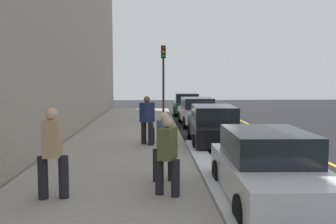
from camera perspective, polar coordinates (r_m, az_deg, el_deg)
The scene contains 14 objects.
ground_plane at distance 15.91m, azimuth 5.66°, elevation -4.11°, with size 56.00×56.00×0.00m, color black.
sidewalk at distance 15.79m, azimuth -6.31°, elevation -3.91°, with size 28.00×4.60×0.15m, color #A39E93.
lane_stripe_centre at distance 16.65m, azimuth 16.66°, elevation -3.87°, with size 28.00×0.14×0.01m, color gold.
snow_bank_curb at distance 10.02m, azimuth 6.41°, elevation -9.08°, with size 8.30×0.56×0.22m, color white.
parked_car_green at distance 26.34m, azimuth 2.95°, elevation 1.29°, with size 4.37×2.02×1.51m.
parked_car_silver at distance 20.32m, azimuth 4.64°, elevation 0.10°, with size 4.53×1.98×1.51m.
parked_car_black at distance 14.38m, azimuth 7.23°, elevation -2.07°, with size 4.84×2.04×1.51m.
parked_car_white at distance 7.84m, azimuth 15.47°, elevation -8.45°, with size 4.17×1.96×1.51m.
pedestrian_navy_coat at distance 13.39m, azimuth -3.30°, elevation -1.08°, with size 0.55×0.56×1.80m.
pedestrian_olive_coat at distance 7.58m, azimuth -0.09°, elevation -6.62°, with size 0.52×0.51×1.65m.
pedestrian_tan_coat at distance 7.74m, azimuth -17.65°, elevation -5.77°, with size 0.53×0.61×1.86m.
pedestrian_blue_coat at distance 8.64m, azimuth -0.62°, elevation -5.11°, with size 0.49×0.54×1.65m.
traffic_light_pole at distance 20.52m, azimuth -0.73°, elevation 6.55°, with size 0.35×0.26×4.27m.
rolling_suitcase at distance 13.85m, azimuth -2.56°, elevation -3.65°, with size 0.34×0.22×0.93m.
Camera 1 is at (15.54, -2.19, 2.59)m, focal length 38.88 mm.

